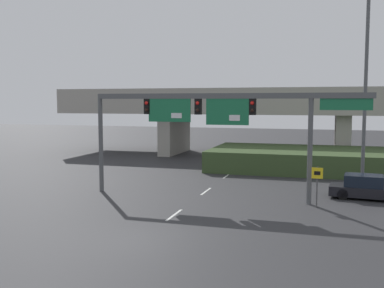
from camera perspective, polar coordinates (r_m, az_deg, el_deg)
The scene contains 8 objects.
ground_plane at distance 19.64m, azimuth -6.36°, elevation -11.88°, with size 160.00×160.00×0.00m, color #2D2D30.
lane_markings at distance 32.42m, azimuth 3.24°, elevation -4.94°, with size 0.14×21.55×0.01m.
signal_gantry at distance 26.73m, azimuth 2.90°, elevation 3.95°, with size 16.60×0.44×6.31m.
speed_limit_sign at distance 25.53m, azimuth 15.60°, elevation -4.55°, with size 0.60×0.11×2.29m.
highway_light_pole_near at distance 32.39m, azimuth 21.18°, elevation 7.07°, with size 0.70×0.36×13.18m.
overpass_bridge at distance 48.39m, azimuth 7.91°, elevation 4.46°, with size 42.31×9.15×7.17m.
grass_embankment at distance 39.68m, azimuth 16.57°, elevation -1.98°, with size 19.25×8.96×1.74m.
parked_sedan_near_right at distance 29.02m, azimuth 21.16°, elevation -5.20°, with size 4.36×2.13×1.44m.
Camera 1 is at (7.38, -17.24, 5.83)m, focal length 42.00 mm.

